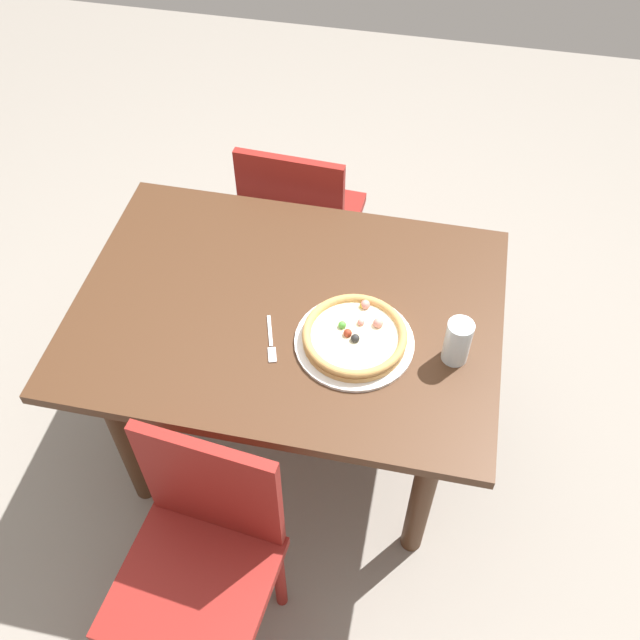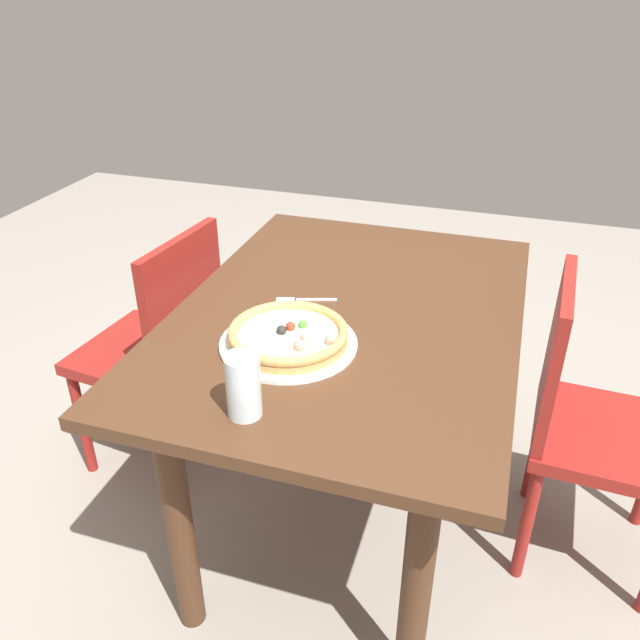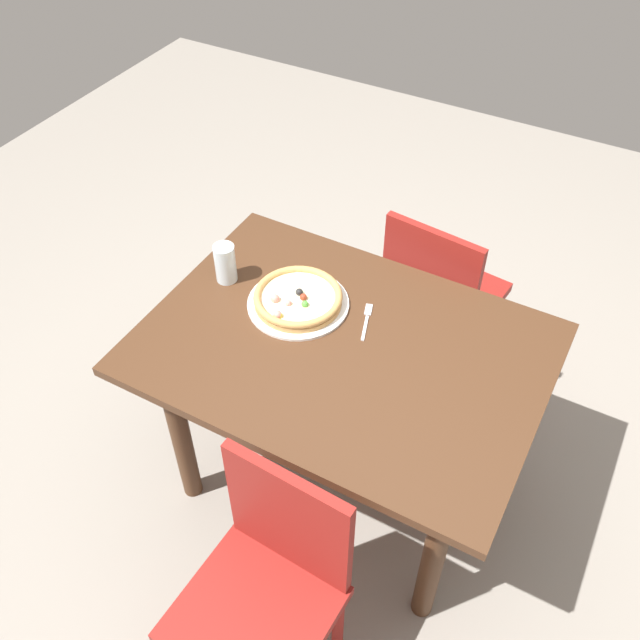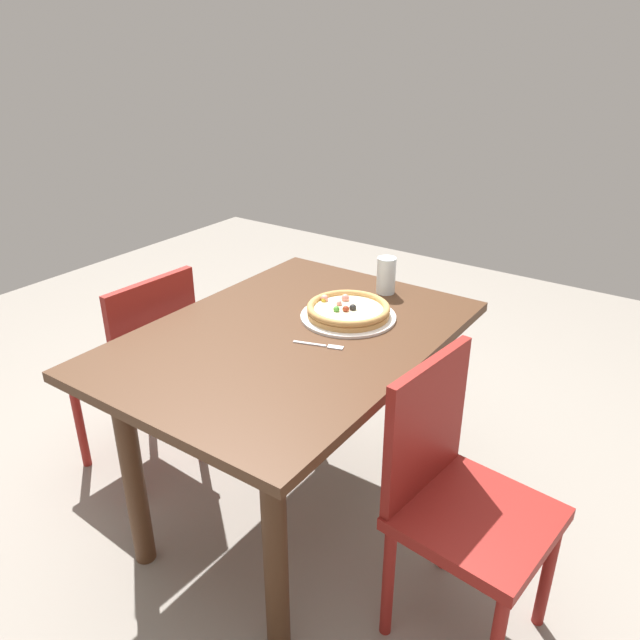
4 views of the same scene
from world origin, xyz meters
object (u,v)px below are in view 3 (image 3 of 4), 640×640
(chair_near, at_px, (267,586))
(chair_far, at_px, (439,296))
(plate, at_px, (298,303))
(pizza, at_px, (298,298))
(dining_table, at_px, (342,372))
(fork, at_px, (367,319))
(drinking_glass, at_px, (225,263))

(chair_near, distance_m, chair_far, 1.31)
(plate, height_order, pizza, pizza)
(chair_far, relative_size, pizza, 3.02)
(chair_near, xyz_separation_m, chair_far, (-0.02, 1.31, 0.00))
(dining_table, relative_size, chair_near, 1.41)
(fork, xyz_separation_m, drinking_glass, (-0.50, -0.05, 0.07))
(chair_far, bearing_deg, dining_table, -91.40)
(dining_table, bearing_deg, chair_near, -80.25)
(chair_near, xyz_separation_m, pizza, (-0.33, 0.75, 0.32))
(plate, bearing_deg, drinking_glass, -178.67)
(plate, distance_m, drinking_glass, 0.28)
(fork, bearing_deg, drinking_glass, 78.21)
(pizza, bearing_deg, fork, 11.94)
(chair_far, bearing_deg, plate, -111.76)
(dining_table, height_order, chair_near, chair_near)
(chair_far, distance_m, pizza, 0.72)
(dining_table, relative_size, pizza, 4.26)
(plate, xyz_separation_m, fork, (0.23, 0.05, -0.00))
(chair_near, height_order, plate, chair_near)
(plate, height_order, fork, plate)
(plate, relative_size, drinking_glass, 2.39)
(chair_far, relative_size, plate, 2.63)
(dining_table, xyz_separation_m, plate, (-0.21, 0.09, 0.13))
(chair_far, distance_m, fork, 0.60)
(chair_near, relative_size, plate, 2.63)
(pizza, height_order, fork, pizza)
(dining_table, xyz_separation_m, pizza, (-0.21, 0.09, 0.16))
(chair_far, xyz_separation_m, pizza, (-0.30, -0.57, 0.32))
(pizza, xyz_separation_m, fork, (0.23, 0.05, -0.03))
(chair_far, relative_size, fork, 5.40)
(chair_far, height_order, drinking_glass, drinking_glass)
(pizza, distance_m, drinking_glass, 0.28)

